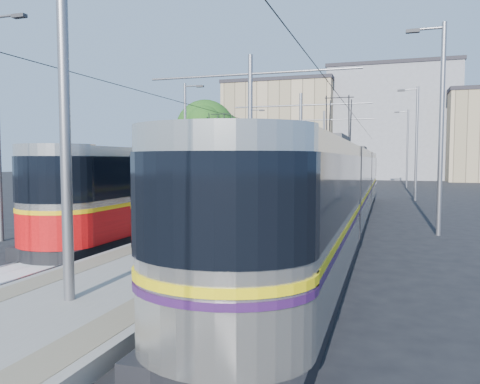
% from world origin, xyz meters
% --- Properties ---
extents(ground, '(160.00, 160.00, 0.00)m').
position_xyz_m(ground, '(0.00, 0.00, 0.00)').
color(ground, black).
rests_on(ground, ground).
extents(platform, '(4.00, 50.00, 0.30)m').
position_xyz_m(platform, '(0.00, 17.00, 0.15)').
color(platform, gray).
rests_on(platform, ground).
extents(tactile_strip_left, '(0.70, 50.00, 0.01)m').
position_xyz_m(tactile_strip_left, '(-1.45, 17.00, 0.30)').
color(tactile_strip_left, gray).
rests_on(tactile_strip_left, platform).
extents(tactile_strip_right, '(0.70, 50.00, 0.01)m').
position_xyz_m(tactile_strip_right, '(1.45, 17.00, 0.30)').
color(tactile_strip_right, gray).
rests_on(tactile_strip_right, platform).
extents(rails, '(8.71, 70.00, 0.03)m').
position_xyz_m(rails, '(0.00, 17.00, 0.02)').
color(rails, gray).
rests_on(rails, ground).
extents(tram_left, '(2.43, 30.29, 5.50)m').
position_xyz_m(tram_left, '(-3.60, 14.29, 1.71)').
color(tram_left, black).
rests_on(tram_left, ground).
extents(tram_right, '(2.43, 31.12, 5.50)m').
position_xyz_m(tram_right, '(3.60, 9.03, 1.86)').
color(tram_right, black).
rests_on(tram_right, ground).
extents(catenary, '(9.20, 70.00, 7.00)m').
position_xyz_m(catenary, '(0.00, 14.15, 4.52)').
color(catenary, slate).
rests_on(catenary, platform).
extents(street_lamps, '(15.18, 38.22, 8.00)m').
position_xyz_m(street_lamps, '(-0.00, 21.00, 4.18)').
color(street_lamps, slate).
rests_on(street_lamps, ground).
extents(shelter, '(0.63, 1.00, 2.19)m').
position_xyz_m(shelter, '(0.87, 12.22, 1.45)').
color(shelter, black).
rests_on(shelter, platform).
extents(tree, '(5.35, 4.95, 7.77)m').
position_xyz_m(tree, '(-8.40, 24.94, 5.26)').
color(tree, '#382314').
rests_on(tree, ground).
extents(building_left, '(16.32, 12.24, 14.55)m').
position_xyz_m(building_left, '(-10.00, 60.00, 7.28)').
color(building_left, tan).
rests_on(building_left, ground).
extents(building_centre, '(18.36, 14.28, 16.52)m').
position_xyz_m(building_centre, '(6.00, 64.00, 8.27)').
color(building_centre, gray).
rests_on(building_centre, ground).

